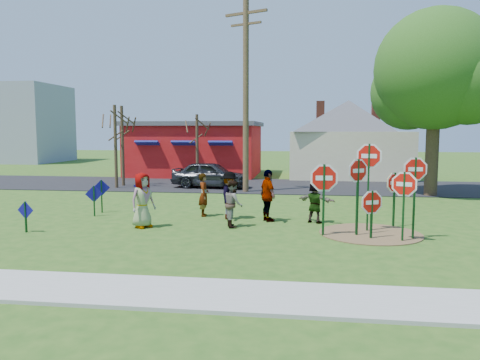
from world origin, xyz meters
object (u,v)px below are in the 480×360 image
at_px(stop_sign_c, 415,179).
at_px(leafy_tree, 438,76).
at_px(suv, 210,175).
at_px(stop_sign_b, 369,165).
at_px(stop_sign_d, 394,186).
at_px(person_b, 204,195).
at_px(utility_pole, 246,93).
at_px(person_a, 143,200).
at_px(stop_sign_a, 324,184).

height_order(stop_sign_c, leafy_tree, leafy_tree).
bearing_deg(suv, stop_sign_c, -136.76).
height_order(stop_sign_b, stop_sign_d, stop_sign_b).
xyz_separation_m(stop_sign_c, stop_sign_d, (-0.24, 1.81, -0.44)).
bearing_deg(stop_sign_d, person_b, 135.59).
xyz_separation_m(stop_sign_b, utility_pole, (-5.09, 9.15, 3.05)).
bearing_deg(person_a, utility_pole, 20.39).
bearing_deg(stop_sign_d, stop_sign_a, -179.99).
bearing_deg(stop_sign_a, stop_sign_d, 28.93).
relative_size(person_a, leafy_tree, 0.20).
xyz_separation_m(stop_sign_c, person_b, (-7.05, 2.94, -1.01)).
height_order(person_b, leafy_tree, leafy_tree).
bearing_deg(stop_sign_a, stop_sign_b, 24.44).
bearing_deg(leafy_tree, utility_pole, 179.08).
bearing_deg(person_b, stop_sign_b, -116.21).
bearing_deg(stop_sign_d, suv, 95.35).
xyz_separation_m(stop_sign_d, leafy_tree, (3.45, 8.15, 4.54)).
relative_size(stop_sign_d, utility_pole, 0.20).
bearing_deg(person_b, stop_sign_c, -120.11).
relative_size(stop_sign_a, stop_sign_d, 1.21).
height_order(stop_sign_d, leafy_tree, leafy_tree).
bearing_deg(stop_sign_c, stop_sign_b, 136.15).
xyz_separation_m(suv, leafy_tree, (11.72, -1.60, 5.14)).
bearing_deg(stop_sign_d, leafy_tree, 32.13).
xyz_separation_m(stop_sign_a, stop_sign_b, (1.45, 0.85, 0.55)).
xyz_separation_m(person_b, utility_pole, (0.74, 7.17, 4.40)).
xyz_separation_m(stop_sign_b, person_a, (-7.43, -0.38, -1.25)).
xyz_separation_m(stop_sign_a, utility_pole, (-3.64, 10.00, 3.60)).
xyz_separation_m(person_a, utility_pole, (2.34, 9.53, 4.29)).
xyz_separation_m(stop_sign_c, utility_pole, (-6.31, 10.11, 3.39)).
bearing_deg(suv, person_b, -163.48).
distance_m(person_a, suv, 10.98).
xyz_separation_m(stop_sign_a, stop_sign_c, (2.66, -0.11, 0.20)).
xyz_separation_m(stop_sign_b, person_b, (-5.83, 1.98, -1.36)).
distance_m(stop_sign_c, person_a, 8.71).
bearing_deg(leafy_tree, person_b, -145.62).
relative_size(person_b, utility_pole, 0.17).
bearing_deg(person_a, stop_sign_b, -52.91).
distance_m(stop_sign_b, utility_pole, 10.91).
bearing_deg(suv, leafy_tree, -90.91).
distance_m(stop_sign_a, suv, 12.88).
bearing_deg(person_b, utility_pole, -13.33).
xyz_separation_m(person_a, person_b, (1.60, 2.36, -0.11)).
xyz_separation_m(stop_sign_b, suv, (-7.29, 10.60, -1.39)).
bearing_deg(stop_sign_a, person_b, 141.09).
relative_size(stop_sign_c, person_b, 1.58).
distance_m(person_b, utility_pole, 8.45).
bearing_deg(utility_pole, stop_sign_c, -58.04).
bearing_deg(stop_sign_b, person_a, -168.09).
xyz_separation_m(stop_sign_a, person_b, (-4.38, 2.83, -0.81)).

